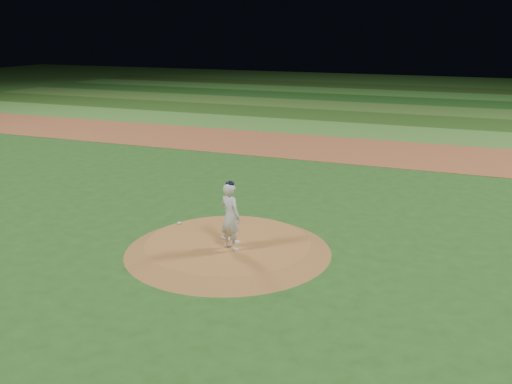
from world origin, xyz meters
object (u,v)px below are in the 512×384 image
pitching_rubber (231,240)px  rosin_bag (179,223)px  pitcher_on_mound (230,216)px  pitchers_mound (228,246)px

pitching_rubber → rosin_bag: 2.03m
pitching_rubber → pitcher_on_mound: 1.07m
pitcher_on_mound → pitching_rubber: bearing=114.5°
rosin_bag → pitcher_on_mound: pitcher_on_mound is taller
pitcher_on_mound → rosin_bag: bearing=151.2°
rosin_bag → pitcher_on_mound: bearing=-28.8°
rosin_bag → pitching_rubber: bearing=-18.5°
pitchers_mound → rosin_bag: size_ratio=48.23×
pitchers_mound → pitcher_on_mound: pitcher_on_mound is taller
pitcher_on_mound → pitchers_mound: bearing=122.4°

